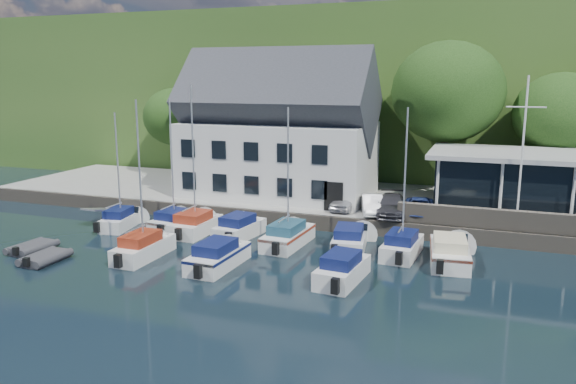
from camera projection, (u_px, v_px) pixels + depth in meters
name	position (u px, v px, depth m)	size (l,w,h in m)	color
ground	(293.00, 294.00, 26.14)	(180.00, 180.00, 0.00)	black
quay	(370.00, 204.00, 42.16)	(60.00, 13.00, 1.00)	gray
quay_face	(350.00, 226.00, 36.17)	(60.00, 0.30, 1.00)	#60594D
hillside	(434.00, 90.00, 81.66)	(160.00, 75.00, 16.00)	#2D531F
field_patch	(496.00, 34.00, 84.74)	(50.00, 30.00, 0.30)	#5C6A35
harbor_building	(278.00, 138.00, 42.58)	(14.40, 8.20, 8.70)	silver
club_pavilion	(533.00, 184.00, 36.62)	(13.20, 7.20, 4.10)	black
seawall	(555.00, 224.00, 32.34)	(18.00, 0.50, 1.20)	#60594D
gangway	(116.00, 219.00, 39.89)	(1.20, 6.00, 1.40)	silver
car_silver	(346.00, 200.00, 38.33)	(1.47, 3.64, 1.24)	silver
car_white	(372.00, 204.00, 37.20)	(1.31, 3.77, 1.24)	white
car_dgrey	(392.00, 205.00, 36.79)	(1.84, 4.52, 1.31)	#333338
car_blue	(420.00, 207.00, 36.53)	(1.41, 3.57, 1.22)	navy
flagpole	(522.00, 154.00, 32.75)	(2.16, 0.20, 9.01)	silver
tree_0	(176.00, 131.00, 51.64)	(5.79, 5.79, 7.92)	black
tree_2	(332.00, 122.00, 46.63)	(7.65, 7.65, 10.46)	black
tree_3	(446.00, 118.00, 42.83)	(8.49, 8.49, 11.61)	black
tree_4	(559.00, 137.00, 40.87)	(6.78, 6.78, 9.26)	black
boat_r1_0	(118.00, 167.00, 36.76)	(1.67, 5.44, 8.27)	silver
boat_r1_1	(172.00, 167.00, 36.23)	(1.95, 5.21, 8.40)	silver
boat_r1_2	(193.00, 164.00, 35.24)	(2.15, 5.78, 9.06)	silver
boat_r1_3	(239.00, 226.00, 35.20)	(1.93, 5.66, 1.49)	silver
boat_r1_4	(288.00, 171.00, 32.69)	(1.97, 6.53, 9.05)	silver
boat_r1_5	(350.00, 237.00, 32.98)	(2.00, 6.07, 1.37)	silver
boat_r1_6	(405.00, 179.00, 30.75)	(1.89, 5.60, 8.87)	silver
boat_r1_7	(450.00, 249.00, 30.33)	(2.16, 6.60, 1.51)	silver
boat_r2_1	(140.00, 178.00, 30.42)	(1.75, 6.14, 9.06)	silver
boat_r2_2	(218.00, 254.00, 29.68)	(1.98, 6.23, 1.48)	silver
boat_r2_3	(342.00, 267.00, 27.58)	(1.86, 5.72, 1.52)	silver
dinghy_0	(32.00, 246.00, 32.38)	(1.66, 2.77, 0.65)	#323237
dinghy_1	(45.00, 256.00, 30.53)	(1.69, 2.81, 0.66)	#323237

